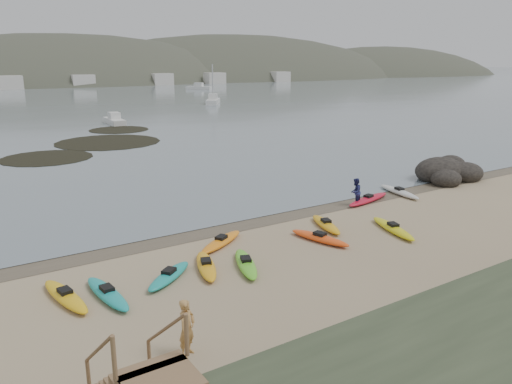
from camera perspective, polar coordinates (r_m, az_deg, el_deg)
ground at (r=27.34m, az=0.00°, el=-3.04°), size 600.00×600.00×0.00m
wet_sand at (r=27.10m, az=0.35°, el=-3.20°), size 60.00×60.00×0.00m
stairs at (r=12.94m, az=-13.58°, el=-20.17°), size 1.50×2.70×2.10m
kayaks at (r=23.84m, az=2.88°, el=-5.35°), size 22.89×8.65×0.34m
person_west at (r=15.10m, az=-7.90°, el=-15.13°), size 0.77×0.69×1.76m
person_east at (r=30.18m, az=11.31°, el=0.02°), size 1.00×0.92×1.65m
rock_cluster at (r=38.89m, az=21.03°, el=1.77°), size 5.52×4.10×1.99m
kelp_mats at (r=55.17m, az=-17.72°, el=5.40°), size 18.91×22.19×0.04m
moored_boats at (r=100.86m, az=-24.21°, el=9.08°), size 97.81×79.30×1.31m
far_hills at (r=223.64m, az=-19.26°, el=7.75°), size 550.00×135.00×80.00m
far_town at (r=168.13m, az=-26.75°, el=11.10°), size 199.00×5.00×4.00m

